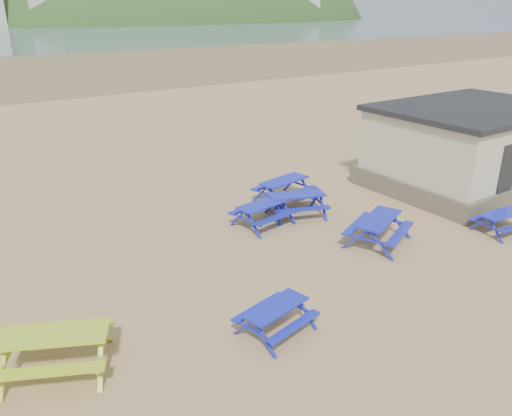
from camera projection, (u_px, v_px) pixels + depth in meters
ground at (267, 263)px, 13.98m from camera, size 400.00×400.00×0.00m
picnic_table_blue_a at (263, 214)px, 16.26m from camera, size 2.01×1.72×0.76m
picnic_table_blue_b at (297, 205)px, 16.99m from camera, size 2.29×2.07×0.79m
picnic_table_blue_c at (284, 190)px, 18.29m from camera, size 2.18×1.87×0.81m
picnic_table_blue_d at (276, 319)px, 10.91m from camera, size 1.79×1.55×0.65m
picnic_table_blue_e at (378, 231)px, 14.99m from camera, size 2.44×2.24×0.82m
picnic_table_blue_f at (501, 222)px, 15.77m from camera, size 1.65×1.37×0.65m
picnic_table_yellow at (57, 351)px, 9.74m from camera, size 2.55×2.37×0.85m
amenity_block at (469, 146)px, 19.65m from camera, size 7.40×5.40×3.15m
headland_town at (141, 42)px, 240.30m from camera, size 264.00×144.00×108.00m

